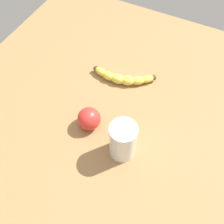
# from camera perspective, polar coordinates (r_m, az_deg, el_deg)

# --- Properties ---
(wooden_tabletop) EXTENTS (1.20, 1.20, 0.03)m
(wooden_tabletop) POSITION_cam_1_polar(r_m,az_deg,el_deg) (0.81, 2.72, -4.31)
(wooden_tabletop) COLOR olive
(wooden_tabletop) RESTS_ON ground
(banana) EXTENTS (0.22, 0.09, 0.03)m
(banana) POSITION_cam_1_polar(r_m,az_deg,el_deg) (0.90, 2.53, 7.56)
(banana) COLOR #E0CB45
(banana) RESTS_ON wooden_tabletop
(smoothie_glass) EXTENTS (0.08, 0.08, 0.13)m
(smoothie_glass) POSITION_cam_1_polar(r_m,az_deg,el_deg) (0.71, 2.38, -6.40)
(smoothie_glass) COLOR silver
(smoothie_glass) RESTS_ON wooden_tabletop
(apple_fruit) EXTENTS (0.07, 0.07, 0.07)m
(apple_fruit) POSITION_cam_1_polar(r_m,az_deg,el_deg) (0.78, -5.11, -1.49)
(apple_fruit) COLOR red
(apple_fruit) RESTS_ON wooden_tabletop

